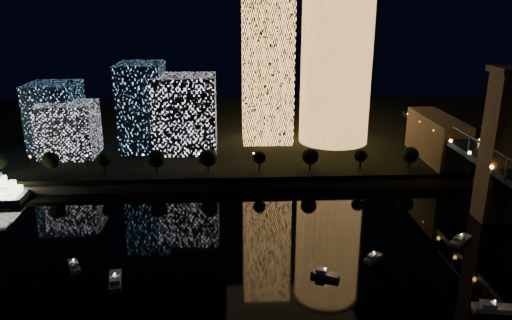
# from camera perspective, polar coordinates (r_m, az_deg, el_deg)

# --- Properties ---
(ground) EXTENTS (520.00, 520.00, 0.00)m
(ground) POSITION_cam_1_polar(r_m,az_deg,el_deg) (121.04, 7.90, -17.23)
(ground) COLOR black
(ground) RESTS_ON ground
(far_bank) EXTENTS (420.00, 160.00, 5.00)m
(far_bank) POSITION_cam_1_polar(r_m,az_deg,el_deg) (266.30, 1.64, 3.41)
(far_bank) COLOR black
(far_bank) RESTS_ON ground
(seawall) EXTENTS (420.00, 6.00, 3.00)m
(seawall) POSITION_cam_1_polar(r_m,az_deg,el_deg) (192.51, 3.47, -2.72)
(seawall) COLOR #6B5E4C
(seawall) RESTS_ON ground
(tower_cylindrical) EXTENTS (34.00, 34.00, 74.97)m
(tower_cylindrical) POSITION_cam_1_polar(r_m,az_deg,el_deg) (232.61, 9.17, 11.13)
(tower_cylindrical) COLOR #FFAA51
(tower_cylindrical) RESTS_ON far_bank
(tower_rectangular) EXTENTS (22.84, 22.84, 72.67)m
(tower_rectangular) POSITION_cam_1_polar(r_m,az_deg,el_deg) (232.51, 1.29, 11.03)
(tower_rectangular) COLOR #FFAA51
(tower_rectangular) RESTS_ON far_bank
(midrise_blocks) EXTENTS (81.77, 33.66, 38.00)m
(midrise_blocks) POSITION_cam_1_polar(r_m,az_deg,el_deg) (227.03, -14.81, 5.05)
(midrise_blocks) COLOR white
(midrise_blocks) RESTS_ON far_bank
(motorboats) EXTENTS (118.10, 64.62, 2.78)m
(motorboats) POSITION_cam_1_polar(r_m,az_deg,el_deg) (123.79, 5.19, -15.78)
(motorboats) COLOR silver
(motorboats) RESTS_ON ground
(esplanade_trees) EXTENTS (166.60, 6.95, 8.98)m
(esplanade_trees) POSITION_cam_1_polar(r_m,az_deg,el_deg) (194.58, -6.95, 0.20)
(esplanade_trees) COLOR black
(esplanade_trees) RESTS_ON far_bank
(street_lamps) EXTENTS (132.70, 0.70, 5.65)m
(street_lamps) POSITION_cam_1_polar(r_m,az_deg,el_deg) (200.66, -6.56, 0.33)
(street_lamps) COLOR black
(street_lamps) RESTS_ON far_bank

